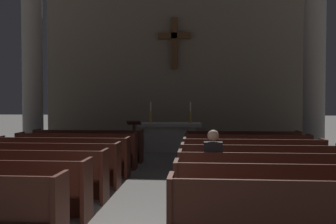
{
  "coord_description": "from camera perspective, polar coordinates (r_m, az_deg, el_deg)",
  "views": [
    {
      "loc": [
        1.01,
        -4.64,
        1.85
      ],
      "look_at": [
        0.0,
        8.04,
        1.43
      ],
      "focal_mm": 42.0,
      "sensor_mm": 36.0,
      "label": 1
    }
  ],
  "objects": [
    {
      "name": "pew_left_row_6",
      "position": [
        10.77,
        -13.12,
        -5.47
      ],
      "size": [
        3.2,
        0.5,
        0.95
      ],
      "color": "#4C2319",
      "rests_on": "ground"
    },
    {
      "name": "column_right_second",
      "position": [
        13.87,
        20.49,
        8.26
      ],
      "size": [
        1.04,
        1.04,
        7.0
      ],
      "color": "#ADA89E",
      "rests_on": "ground"
    },
    {
      "name": "lectern",
      "position": [
        12.82,
        -4.96,
        -3.93
      ],
      "size": [
        0.44,
        0.36,
        1.15
      ],
      "color": "#4C2319",
      "rests_on": "ground"
    },
    {
      "name": "candlestick_right",
      "position": [
        13.79,
        3.26,
        -0.59
      ],
      "size": [
        0.16,
        0.16,
        0.74
      ],
      "color": "#B79338",
      "rests_on": "altar"
    },
    {
      "name": "pew_right_row_4",
      "position": [
        8.15,
        13.3,
        -7.84
      ],
      "size": [
        3.2,
        0.5,
        0.95
      ],
      "color": "#4C2319",
      "rests_on": "ground"
    },
    {
      "name": "pew_right_row_7",
      "position": [
        11.43,
        10.74,
        -5.02
      ],
      "size": [
        3.2,
        0.5,
        0.95
      ],
      "color": "#4C2319",
      "rests_on": "ground"
    },
    {
      "name": "lone_worshipper",
      "position": [
        6.97,
        6.54,
        -7.68
      ],
      "size": [
        0.32,
        0.43,
        1.32
      ],
      "color": "#26262B",
      "rests_on": "ground"
    },
    {
      "name": "pew_right_row_6",
      "position": [
        10.34,
        11.41,
        -5.77
      ],
      "size": [
        3.2,
        0.5,
        0.95
      ],
      "color": "#4C2319",
      "rests_on": "ground"
    },
    {
      "name": "column_left_second",
      "position": [
        14.55,
        -19.09,
        7.98
      ],
      "size": [
        1.04,
        1.04,
        7.0
      ],
      "color": "#ADA89E",
      "rests_on": "ground"
    },
    {
      "name": "pew_right_row_1",
      "position": [
        4.95,
        19.37,
        -14.31
      ],
      "size": [
        3.2,
        0.5,
        0.95
      ],
      "color": "#4C2319",
      "rests_on": "ground"
    },
    {
      "name": "pew_left_row_5",
      "position": [
        9.72,
        -15.12,
        -6.28
      ],
      "size": [
        3.2,
        0.5,
        0.95
      ],
      "color": "#4C2319",
      "rests_on": "ground"
    },
    {
      "name": "pew_right_row_3",
      "position": [
        7.07,
        14.69,
        -9.36
      ],
      "size": [
        3.2,
        0.5,
        0.95
      ],
      "color": "#4C2319",
      "rests_on": "ground"
    },
    {
      "name": "pew_right_row_2",
      "position": [
        6.0,
        16.6,
        -11.41
      ],
      "size": [
        3.2,
        0.5,
        0.95
      ],
      "color": "#4C2319",
      "rests_on": "ground"
    },
    {
      "name": "pew_left_row_3",
      "position": [
        7.68,
        -20.79,
        -8.52
      ],
      "size": [
        3.2,
        0.5,
        0.95
      ],
      "color": "#4C2319",
      "rests_on": "ground"
    },
    {
      "name": "pew_left_row_7",
      "position": [
        11.82,
        -11.47,
        -4.8
      ],
      "size": [
        3.2,
        0.5,
        0.95
      ],
      "color": "#4C2319",
      "rests_on": "ground"
    },
    {
      "name": "pew_right_row_5",
      "position": [
        9.24,
        12.24,
        -6.68
      ],
      "size": [
        3.2,
        0.5,
        0.95
      ],
      "color": "#4C2319",
      "rests_on": "ground"
    },
    {
      "name": "altar",
      "position": [
        13.88,
        0.36,
        -3.54
      ],
      "size": [
        2.2,
        0.9,
        1.01
      ],
      "color": "#A8A399",
      "rests_on": "ground"
    },
    {
      "name": "apse_with_cross",
      "position": [
        16.27,
        0.98,
        8.51
      ],
      "size": [
        10.66,
        0.5,
        7.43
      ],
      "color": "gray",
      "rests_on": "ground"
    },
    {
      "name": "candlestick_left",
      "position": [
        13.9,
        -2.52,
        -0.57
      ],
      "size": [
        0.16,
        0.16,
        0.74
      ],
      "color": "#B79338",
      "rests_on": "altar"
    },
    {
      "name": "pew_left_row_4",
      "position": [
        8.69,
        -17.62,
        -7.28
      ],
      "size": [
        3.2,
        0.5,
        0.95
      ],
      "color": "#4C2319",
      "rests_on": "ground"
    }
  ]
}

